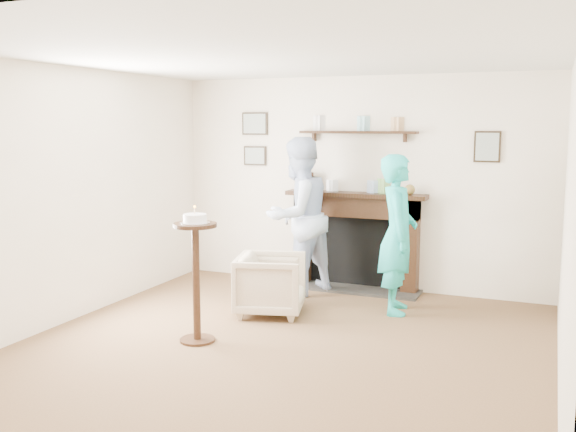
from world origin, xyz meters
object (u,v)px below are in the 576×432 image
(pedestal_table, at_px, (196,259))
(man, at_px, (298,293))
(woman, at_px, (396,311))
(armchair, at_px, (271,313))

(pedestal_table, bearing_deg, man, 83.08)
(man, distance_m, woman, 1.25)
(pedestal_table, bearing_deg, armchair, 75.58)
(armchair, height_order, man, man)
(armchair, relative_size, pedestal_table, 0.55)
(pedestal_table, bearing_deg, woman, 47.90)
(armchair, height_order, woman, woman)
(woman, distance_m, pedestal_table, 2.29)
(armchair, height_order, pedestal_table, pedestal_table)
(armchair, distance_m, pedestal_table, 1.31)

